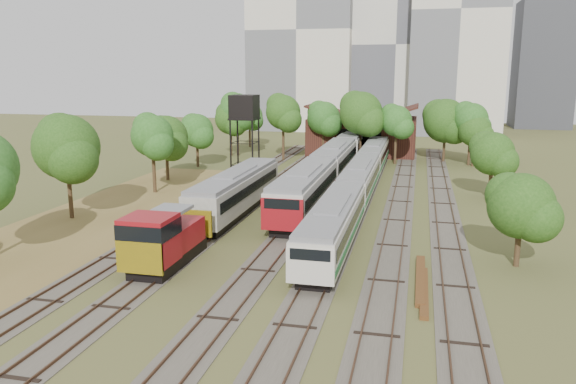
% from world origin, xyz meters
% --- Properties ---
extents(ground, '(240.00, 240.00, 0.00)m').
position_xyz_m(ground, '(0.00, 0.00, 0.00)').
color(ground, '#475123').
rests_on(ground, ground).
extents(dry_grass_patch, '(14.00, 60.00, 0.04)m').
position_xyz_m(dry_grass_patch, '(-18.00, 8.00, 0.02)').
color(dry_grass_patch, brown).
rests_on(dry_grass_patch, ground).
extents(tracks, '(24.60, 80.00, 0.19)m').
position_xyz_m(tracks, '(-0.67, 25.00, 0.04)').
color(tracks, '#4C473D').
rests_on(tracks, ground).
extents(railcar_red_set, '(3.19, 34.57, 3.96)m').
position_xyz_m(railcar_red_set, '(-2.00, 26.78, 2.09)').
color(railcar_red_set, black).
rests_on(railcar_red_set, ground).
extents(railcar_green_set, '(2.75, 52.07, 3.39)m').
position_xyz_m(railcar_green_set, '(2.00, 25.79, 1.79)').
color(railcar_green_set, black).
rests_on(railcar_green_set, ground).
extents(railcar_rear, '(3.06, 16.08, 3.79)m').
position_xyz_m(railcar_rear, '(-2.00, 54.03, 2.00)').
color(railcar_rear, black).
rests_on(railcar_rear, ground).
extents(shunter_locomotive, '(2.96, 8.10, 3.88)m').
position_xyz_m(shunter_locomotive, '(-8.00, 2.26, 1.89)').
color(shunter_locomotive, black).
rests_on(shunter_locomotive, ground).
extents(old_grey_coach, '(2.99, 18.00, 3.69)m').
position_xyz_m(old_grey_coach, '(-8.00, 17.20, 2.02)').
color(old_grey_coach, black).
rests_on(old_grey_coach, ground).
extents(water_tower, '(2.87, 2.87, 9.95)m').
position_xyz_m(water_tower, '(-11.05, 29.40, 8.38)').
color(water_tower, black).
rests_on(water_tower, ground).
extents(rail_pile_near, '(0.55, 8.21, 0.27)m').
position_xyz_m(rail_pile_near, '(8.00, 3.75, 0.14)').
color(rail_pile_near, brown).
rests_on(rail_pile_near, ground).
extents(rail_pile_far, '(0.47, 7.46, 0.24)m').
position_xyz_m(rail_pile_far, '(8.20, 1.86, 0.12)').
color(rail_pile_far, brown).
rests_on(rail_pile_far, ground).
extents(maintenance_shed, '(16.45, 11.55, 7.58)m').
position_xyz_m(maintenance_shed, '(-1.00, 57.98, 2.91)').
color(maintenance_shed, '#331612').
rests_on(maintenance_shed, ground).
extents(tree_band_left, '(7.08, 72.82, 8.93)m').
position_xyz_m(tree_band_left, '(-20.67, 24.28, 5.54)').
color(tree_band_left, '#382616').
rests_on(tree_band_left, ground).
extents(tree_band_far, '(38.21, 9.39, 9.79)m').
position_xyz_m(tree_band_far, '(-0.81, 50.47, 6.28)').
color(tree_band_far, '#382616').
rests_on(tree_band_far, ground).
extents(tree_band_right, '(4.91, 45.28, 6.96)m').
position_xyz_m(tree_band_right, '(14.44, 29.13, 4.44)').
color(tree_band_right, '#382616').
rests_on(tree_band_right, ground).
extents(tower_left, '(22.00, 16.00, 42.00)m').
position_xyz_m(tower_left, '(-18.00, 95.00, 21.00)').
color(tower_left, beige).
rests_on(tower_left, ground).
extents(tower_centre, '(20.00, 18.00, 36.00)m').
position_xyz_m(tower_centre, '(2.00, 100.00, 18.00)').
color(tower_centre, beige).
rests_on(tower_centre, ground).
extents(tower_right, '(18.00, 16.00, 48.00)m').
position_xyz_m(tower_right, '(14.00, 92.00, 24.00)').
color(tower_right, beige).
rests_on(tower_right, ground).
extents(tower_far_right, '(12.00, 12.00, 28.00)m').
position_xyz_m(tower_far_right, '(34.00, 110.00, 14.00)').
color(tower_far_right, '#393B40').
rests_on(tower_far_right, ground).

